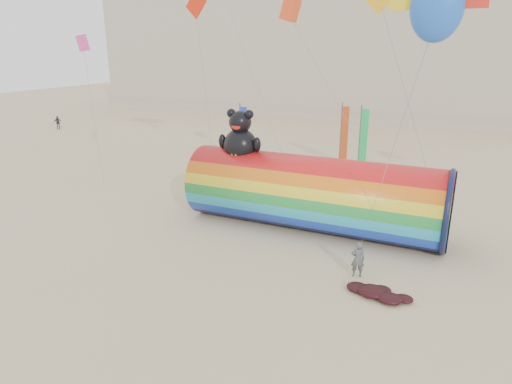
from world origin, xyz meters
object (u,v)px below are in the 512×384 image
at_px(windsock_assembly, 313,192).
at_px(kite_handler, 358,259).
at_px(fabric_bundle, 377,293).
at_px(hotel_building, 309,39).

height_order(windsock_assembly, kite_handler, windsock_assembly).
distance_m(windsock_assembly, fabric_bundle, 7.57).
xyz_separation_m(hotel_building, kite_handler, (18.25, -46.56, -9.52)).
height_order(hotel_building, kite_handler, hotel_building).
relative_size(hotel_building, windsock_assembly, 4.44).
distance_m(kite_handler, fabric_bundle, 1.86).
xyz_separation_m(kite_handler, fabric_bundle, (1.13, -1.34, -0.62)).
xyz_separation_m(hotel_building, fabric_bundle, (19.37, -47.90, -10.14)).
bearing_deg(fabric_bundle, kite_handler, 130.13).
height_order(hotel_building, windsock_assembly, hotel_building).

